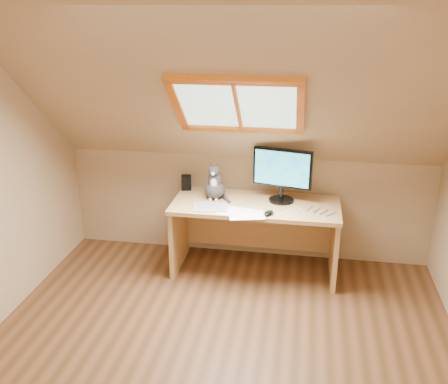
# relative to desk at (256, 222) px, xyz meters

# --- Properties ---
(ground) EXTENTS (3.50, 3.50, 0.00)m
(ground) POSITION_rel_desk_xyz_m (-0.12, -1.45, -0.47)
(ground) COLOR brown
(ground) RESTS_ON ground
(room_shell) EXTENTS (3.52, 3.52, 2.41)m
(room_shell) POSITION_rel_desk_xyz_m (-0.12, -1.54, 0.96)
(room_shell) COLOR tan
(room_shell) RESTS_ON ground
(desk) EXTENTS (1.50, 0.65, 0.68)m
(desk) POSITION_rel_desk_xyz_m (0.00, 0.00, 0.00)
(desk) COLOR tan
(desk) RESTS_ON ground
(monitor) EXTENTS (0.53, 0.22, 0.49)m
(monitor) POSITION_rel_desk_xyz_m (0.22, 0.02, 0.50)
(monitor) COLOR black
(monitor) RESTS_ON desk
(cat) EXTENTS (0.19, 0.23, 0.35)m
(cat) POSITION_rel_desk_xyz_m (-0.38, 0.00, 0.34)
(cat) COLOR #3B3635
(cat) RESTS_ON desk
(desk_speaker) EXTENTS (0.11, 0.11, 0.13)m
(desk_speaker) POSITION_rel_desk_xyz_m (-0.70, 0.18, 0.28)
(desk_speaker) COLOR black
(desk_speaker) RESTS_ON desk
(graphics_tablet) EXTENTS (0.33, 0.26, 0.01)m
(graphics_tablet) POSITION_rel_desk_xyz_m (-0.38, -0.24, 0.22)
(graphics_tablet) COLOR #B2B2B7
(graphics_tablet) RESTS_ON desk
(mouse) EXTENTS (0.10, 0.13, 0.04)m
(mouse) POSITION_rel_desk_xyz_m (0.14, -0.31, 0.23)
(mouse) COLOR black
(mouse) RESTS_ON desk
(papers) EXTENTS (0.33, 0.27, 0.00)m
(papers) POSITION_rel_desk_xyz_m (-0.10, -0.33, 0.22)
(papers) COLOR white
(papers) RESTS_ON desk
(cables) EXTENTS (0.51, 0.26, 0.01)m
(cables) POSITION_rel_desk_xyz_m (0.48, -0.18, 0.22)
(cables) COLOR silver
(cables) RESTS_ON desk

